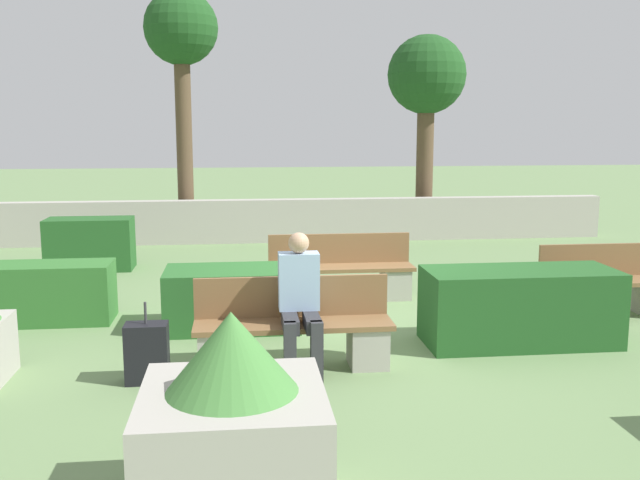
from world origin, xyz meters
TOP-DOWN VIEW (x-y plane):
  - ground_plane at (0.00, 0.00)m, footprint 60.00×60.00m
  - perimeter_wall at (0.00, 5.83)m, footprint 12.31×0.30m
  - bench_front at (-0.70, -1.53)m, footprint 1.89×0.48m
  - bench_left_side at (3.27, -0.09)m, footprint 1.62×0.48m
  - bench_right_side at (0.14, 1.09)m, footprint 1.92×0.48m
  - person_seated_man at (-0.64, -1.68)m, footprint 0.38×0.64m
  - hedge_block_near_left at (-3.57, 3.46)m, footprint 1.34×0.63m
  - hedge_block_near_right at (-3.45, 0.37)m, footprint 1.48×0.64m
  - hedge_block_mid_left at (1.75, -1.05)m, footprint 2.02×0.81m
  - hedge_block_far_left at (-1.29, -0.11)m, footprint 1.52×0.84m
  - planter_corner_left at (-1.25, -4.16)m, footprint 1.07×1.07m
  - suitcase at (-2.04, -1.79)m, footprint 0.38×0.24m
  - tree_leftmost at (-2.25, 6.39)m, footprint 1.44×1.44m
  - tree_center_left at (2.68, 6.51)m, footprint 1.61×1.61m

SIDE VIEW (x-z plane):
  - ground_plane at x=0.00m, z-range 0.00..0.00m
  - suitcase at x=-2.04m, z-range -0.10..0.65m
  - bench_left_side at x=3.27m, z-range -0.11..0.74m
  - bench_front at x=-0.70m, z-range -0.10..0.75m
  - bench_right_side at x=0.14m, z-range -0.09..0.76m
  - hedge_block_far_left at x=-1.29m, z-range 0.00..0.69m
  - hedge_block_near_right at x=-3.45m, z-range 0.00..0.70m
  - hedge_block_mid_left at x=1.75m, z-range 0.00..0.80m
  - hedge_block_near_left at x=-3.57m, z-range 0.00..0.83m
  - perimeter_wall at x=0.00m, z-range 0.00..0.84m
  - planter_corner_left at x=-1.25m, z-range -0.09..1.18m
  - person_seated_man at x=-0.64m, z-range 0.06..1.38m
  - tree_center_left at x=2.68m, z-range 1.10..5.22m
  - tree_leftmost at x=-2.25m, z-range 1.46..6.33m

